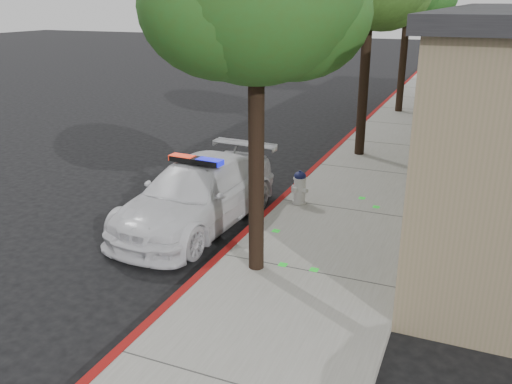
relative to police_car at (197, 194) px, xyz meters
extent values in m
plane|color=black|center=(1.14, -1.34, -0.66)|extent=(120.00, 120.00, 0.00)
cube|color=gray|center=(2.74, 1.66, -0.59)|extent=(3.20, 60.00, 0.15)
cube|color=#9E1111|center=(1.20, 1.66, -0.58)|extent=(0.14, 60.00, 0.16)
cube|color=black|center=(4.31, -0.34, 1.29)|extent=(0.08, 1.48, 1.68)
cube|color=black|center=(4.31, 2.66, 1.29)|extent=(0.08, 1.48, 1.68)
cube|color=black|center=(4.31, 5.66, 1.29)|extent=(0.08, 1.48, 1.68)
cube|color=black|center=(4.31, 8.66, 1.29)|extent=(0.08, 1.48, 1.68)
cube|color=black|center=(4.31, 11.66, 1.29)|extent=(0.08, 1.48, 1.68)
cube|color=black|center=(4.31, 14.66, 1.29)|extent=(0.08, 1.48, 1.68)
cube|color=black|center=(4.31, 17.66, 1.29)|extent=(0.08, 1.48, 1.68)
imported|color=white|center=(0.00, 0.00, 0.00)|extent=(2.12, 4.65, 1.32)
cube|color=black|center=(0.00, 0.00, 0.72)|extent=(1.21, 0.35, 0.10)
cube|color=red|center=(-0.32, 0.02, 0.72)|extent=(0.53, 0.27, 0.11)
cube|color=#0D10E7|center=(0.32, -0.02, 0.72)|extent=(0.53, 0.27, 0.11)
cylinder|color=silver|center=(1.67, 1.60, -0.49)|extent=(0.31, 0.31, 0.05)
cylinder|color=silver|center=(1.67, 1.60, -0.21)|extent=(0.25, 0.25, 0.50)
cylinder|color=silver|center=(1.67, 1.60, 0.06)|extent=(0.29, 0.29, 0.04)
ellipsoid|color=#10143C|center=(1.67, 1.60, 0.11)|extent=(0.26, 0.26, 0.20)
cylinder|color=#10143C|center=(1.67, 1.60, 0.20)|extent=(0.06, 0.06, 0.05)
cylinder|color=silver|center=(1.53, 1.67, -0.19)|extent=(0.14, 0.14, 0.10)
cylinder|color=silver|center=(1.81, 1.54, -0.19)|extent=(0.14, 0.14, 0.10)
cylinder|color=silver|center=(1.61, 1.46, -0.17)|extent=(0.16, 0.15, 0.13)
cylinder|color=black|center=(1.96, -1.56, 1.23)|extent=(0.25, 0.25, 3.48)
ellipsoid|color=#2D551A|center=(2.39, -1.20, 3.54)|extent=(2.32, 2.32, 1.97)
ellipsoid|color=#2D551A|center=(1.62, -1.90, 3.64)|extent=(2.42, 2.42, 2.05)
cylinder|color=black|center=(2.00, 6.13, 1.43)|extent=(0.27, 0.27, 3.89)
cylinder|color=black|center=(2.07, 13.10, 1.35)|extent=(0.28, 0.28, 3.74)
camera|label=1|loc=(5.07, -9.00, 3.72)|focal=37.64mm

